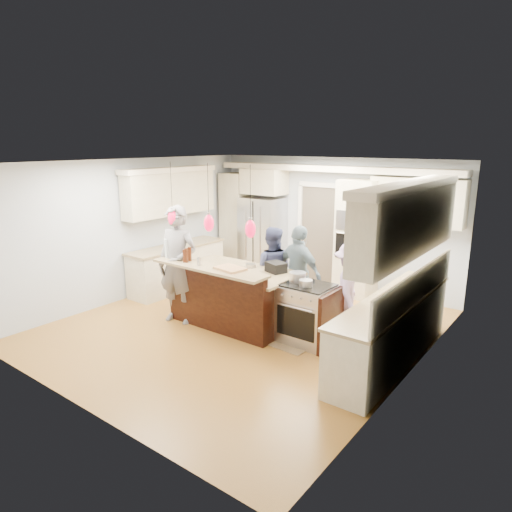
% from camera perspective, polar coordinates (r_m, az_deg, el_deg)
% --- Properties ---
extents(ground_plane, '(6.00, 6.00, 0.00)m').
position_cam_1_polar(ground_plane, '(7.72, -1.59, -8.82)').
color(ground_plane, '#AC752F').
rests_on(ground_plane, ground).
extents(room_shell, '(5.54, 6.04, 2.72)m').
position_cam_1_polar(room_shell, '(7.21, -1.68, 4.62)').
color(room_shell, '#B2BCC6').
rests_on(room_shell, ground).
extents(refrigerator, '(0.90, 0.70, 1.80)m').
position_cam_1_polar(refrigerator, '(10.36, 0.79, 2.38)').
color(refrigerator, '#B7B7BC').
rests_on(refrigerator, ground).
extents(oven_column, '(0.72, 0.69, 2.30)m').
position_cam_1_polar(oven_column, '(9.19, 12.54, 2.13)').
color(oven_column, beige).
rests_on(oven_column, ground).
extents(back_upper_cabinets, '(5.30, 0.61, 2.54)m').
position_cam_1_polar(back_upper_cabinets, '(9.89, 5.01, 6.28)').
color(back_upper_cabinets, beige).
rests_on(back_upper_cabinets, ground).
extents(right_counter_run, '(0.64, 3.10, 2.51)m').
position_cam_1_polar(right_counter_run, '(6.48, 17.30, -4.08)').
color(right_counter_run, beige).
rests_on(right_counter_run, ground).
extents(left_cabinets, '(0.64, 2.30, 2.51)m').
position_cam_1_polar(left_cabinets, '(9.57, -10.12, 2.12)').
color(left_cabinets, beige).
rests_on(left_cabinets, ground).
extents(kitchen_island, '(2.10, 1.46, 1.12)m').
position_cam_1_polar(kitchen_island, '(7.74, -2.70, -4.91)').
color(kitchen_island, black).
rests_on(kitchen_island, ground).
extents(island_range, '(0.82, 0.71, 0.92)m').
position_cam_1_polar(island_range, '(7.05, 6.61, -7.19)').
color(island_range, '#B7B7BC').
rests_on(island_range, ground).
extents(pendant_lights, '(1.75, 0.15, 1.03)m').
position_cam_1_polar(pendant_lights, '(6.99, -5.91, 4.14)').
color(pendant_lights, black).
rests_on(pendant_lights, ground).
extents(person_bar_end, '(0.82, 0.63, 2.00)m').
position_cam_1_polar(person_bar_end, '(7.75, -9.75, -1.10)').
color(person_bar_end, slate).
rests_on(person_bar_end, ground).
extents(person_far_left, '(0.95, 0.88, 1.57)m').
position_cam_1_polar(person_far_left, '(8.12, 1.95, -1.79)').
color(person_far_left, navy).
rests_on(person_far_left, ground).
extents(person_far_right, '(1.03, 0.61, 1.65)m').
position_cam_1_polar(person_far_right, '(7.80, 5.38, -2.17)').
color(person_far_right, slate).
rests_on(person_far_right, ground).
extents(person_range_side, '(0.96, 1.15, 1.55)m').
position_cam_1_polar(person_range_side, '(7.19, 11.85, -4.28)').
color(person_range_side, '#A788B8').
rests_on(person_range_side, ground).
extents(floor_rug, '(0.77, 1.07, 0.01)m').
position_cam_1_polar(floor_rug, '(7.31, 5.38, -10.20)').
color(floor_rug, '#957651').
rests_on(floor_rug, ground).
extents(water_bottle, '(0.09, 0.09, 0.32)m').
position_cam_1_polar(water_bottle, '(7.74, -11.10, 0.95)').
color(water_bottle, silver).
rests_on(water_bottle, kitchen_island).
extents(beer_bottle_a, '(0.06, 0.06, 0.23)m').
position_cam_1_polar(beer_bottle_a, '(7.47, -8.29, 0.25)').
color(beer_bottle_a, '#431C0C').
rests_on(beer_bottle_a, kitchen_island).
extents(beer_bottle_b, '(0.06, 0.06, 0.21)m').
position_cam_1_polar(beer_bottle_b, '(7.40, -8.95, 0.00)').
color(beer_bottle_b, '#431C0C').
rests_on(beer_bottle_b, kitchen_island).
extents(beer_bottle_c, '(0.07, 0.07, 0.23)m').
position_cam_1_polar(beer_bottle_c, '(7.39, -8.69, 0.07)').
color(beer_bottle_c, '#431C0C').
rests_on(beer_bottle_c, kitchen_island).
extents(drink_can, '(0.09, 0.09, 0.13)m').
position_cam_1_polar(drink_can, '(7.21, -7.14, -0.65)').
color(drink_can, '#B7B7BC').
rests_on(drink_can, kitchen_island).
extents(cutting_board, '(0.49, 0.38, 0.03)m').
position_cam_1_polar(cutting_board, '(6.93, -3.25, -1.56)').
color(cutting_board, tan).
rests_on(cutting_board, kitchen_island).
extents(pot_large, '(0.26, 0.26, 0.15)m').
position_cam_1_polar(pot_large, '(7.01, 5.21, -2.62)').
color(pot_large, '#B7B7BC').
rests_on(pot_large, island_range).
extents(pot_small, '(0.20, 0.20, 0.10)m').
position_cam_1_polar(pot_small, '(6.80, 6.26, -3.38)').
color(pot_small, '#B7B7BC').
rests_on(pot_small, island_range).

